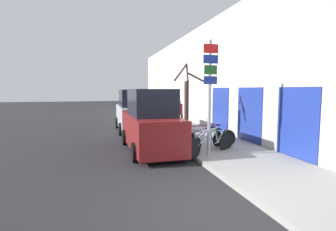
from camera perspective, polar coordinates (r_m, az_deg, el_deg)
The scene contains 13 objects.
ground_plane at distance 16.13m, azimuth -6.92°, elevation -3.07°, with size 80.00×80.00×0.00m, color black.
sidewalk_curb at distance 19.34m, azimuth -0.42°, elevation -1.34°, with size 3.20×32.00×0.15m.
building_facade at distance 19.63m, azimuth 4.63°, elevation 7.98°, with size 0.23×32.00×6.50m.
signpost at distance 9.14m, azimuth 9.05°, elevation 5.09°, with size 0.53×0.13×3.97m.
bicycle_0 at distance 9.54m, azimuth 9.16°, elevation -5.93°, with size 2.15×1.21×0.92m.
bicycle_1 at distance 10.03m, azimuth 9.37°, elevation -5.56°, with size 2.05×0.57×0.83m.
bicycle_2 at distance 10.11m, azimuth 8.29°, elevation -5.35°, with size 1.91×1.26×0.87m.
bicycle_3 at distance 10.49m, azimuth 8.77°, elevation -4.82°, with size 2.38×0.44×0.95m.
parked_car_0 at distance 10.39m, azimuth -3.78°, elevation -1.76°, with size 2.01×4.66×2.47m.
parked_car_1 at distance 15.57m, azimuth -7.33°, elevation 0.68°, with size 2.04×4.55×2.44m.
pedestrian_near at distance 15.58m, azimuth 2.53°, elevation 0.77°, with size 0.44×0.37×1.66m.
pedestrian_far at distance 21.65m, azimuth -1.99°, elevation 2.12°, with size 0.43×0.36×1.63m.
street_tree at distance 11.86m, azimuth 4.06°, elevation 2.21°, with size 1.59×0.66×3.47m.
Camera 1 is at (-2.16, -4.59, 2.47)m, focal length 28.00 mm.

